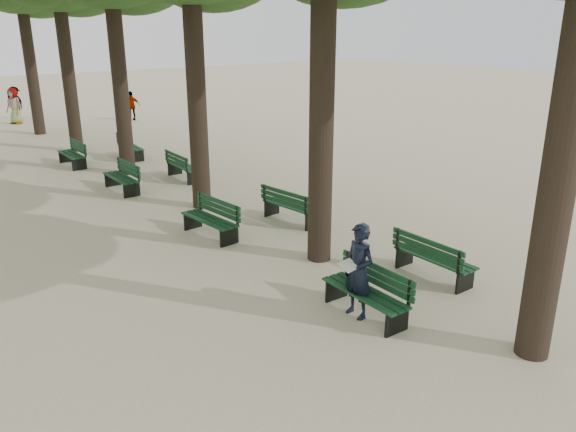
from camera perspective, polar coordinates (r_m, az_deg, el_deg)
ground at (r=9.82m, az=8.65°, el=-11.76°), size 120.00×120.00×0.00m
bench_left_0 at (r=10.24m, az=7.82°, el=-8.60°), size 0.69×1.83×0.92m
bench_left_1 at (r=13.96m, az=-7.92°, el=-1.02°), size 0.65×1.83×0.92m
bench_left_2 at (r=18.43m, az=-16.54°, el=3.23°), size 0.64×1.82×0.92m
bench_left_3 at (r=22.43m, az=-21.07°, el=5.43°), size 0.64×1.82×0.92m
bench_right_0 at (r=11.97m, az=14.57°, el=-4.89°), size 0.65×1.82×0.92m
bench_right_1 at (r=14.88m, az=0.37°, el=0.42°), size 0.70×1.84×0.92m
bench_right_2 at (r=19.42m, az=-10.48°, el=4.47°), size 0.71×1.84×0.92m
bench_right_3 at (r=23.11m, az=-15.66°, el=6.35°), size 0.79×1.86×0.92m
man_with_map at (r=9.96m, az=7.18°, el=-5.57°), size 0.62×0.70×1.74m
pedestrian_c at (r=32.66m, az=-15.59°, el=10.73°), size 0.96×0.43×1.59m
pedestrian_b at (r=35.53m, az=-25.94°, el=10.31°), size 0.66×1.20×1.78m
pedestrian_d at (r=33.64m, az=-26.05°, el=10.01°), size 0.84×0.97×1.88m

